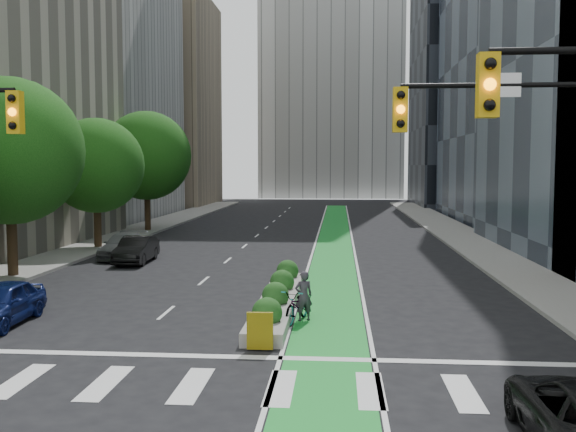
% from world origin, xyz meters
% --- Properties ---
extents(ground, '(160.00, 160.00, 0.00)m').
position_xyz_m(ground, '(0.00, 0.00, 0.00)').
color(ground, black).
rests_on(ground, ground).
extents(sidewalk_left, '(3.60, 90.00, 0.15)m').
position_xyz_m(sidewalk_left, '(-11.80, 25.00, 0.07)').
color(sidewalk_left, gray).
rests_on(sidewalk_left, ground).
extents(sidewalk_right, '(3.60, 90.00, 0.15)m').
position_xyz_m(sidewalk_right, '(11.80, 25.00, 0.07)').
color(sidewalk_right, gray).
rests_on(sidewalk_right, ground).
extents(bike_lane_paint, '(2.20, 70.00, 0.01)m').
position_xyz_m(bike_lane_paint, '(3.00, 30.00, 0.01)').
color(bike_lane_paint, green).
rests_on(bike_lane_paint, ground).
extents(building_tan_far, '(14.00, 16.00, 26.00)m').
position_xyz_m(building_tan_far, '(-20.00, 66.00, 13.00)').
color(building_tan_far, tan).
rests_on(building_tan_far, ground).
extents(building_dark_end, '(14.00, 18.00, 28.00)m').
position_xyz_m(building_dark_end, '(20.00, 68.00, 14.00)').
color(building_dark_end, black).
rests_on(building_dark_end, ground).
extents(tree_mid, '(6.40, 6.40, 8.78)m').
position_xyz_m(tree_mid, '(-11.00, 12.00, 5.57)').
color(tree_mid, black).
rests_on(tree_mid, ground).
extents(tree_midfar, '(5.60, 5.60, 7.76)m').
position_xyz_m(tree_midfar, '(-11.00, 22.00, 4.95)').
color(tree_midfar, black).
rests_on(tree_midfar, ground).
extents(tree_far, '(6.60, 6.60, 9.00)m').
position_xyz_m(tree_far, '(-11.00, 32.00, 5.69)').
color(tree_far, black).
rests_on(tree_far, ground).
extents(signal_right, '(5.82, 0.51, 7.20)m').
position_xyz_m(signal_right, '(8.67, 0.47, 4.80)').
color(signal_right, black).
rests_on(signal_right, ground).
extents(median_planter, '(1.20, 10.26, 1.10)m').
position_xyz_m(median_planter, '(1.20, 7.04, 0.37)').
color(median_planter, gray).
rests_on(median_planter, ground).
extents(bicycle, '(1.22, 2.14, 1.06)m').
position_xyz_m(bicycle, '(2.00, 5.07, 0.53)').
color(bicycle, gray).
rests_on(bicycle, ground).
extents(cyclist, '(0.69, 0.57, 1.60)m').
position_xyz_m(cyclist, '(2.18, 5.25, 0.80)').
color(cyclist, '#37313B').
rests_on(cyclist, ground).
extents(parked_car_left_near, '(1.73, 3.99, 1.34)m').
position_xyz_m(parked_car_left_near, '(-7.20, 4.00, 0.67)').
color(parked_car_left_near, '#0D1953').
rests_on(parked_car_left_near, ground).
extents(parked_car_left_mid, '(1.59, 4.16, 1.35)m').
position_xyz_m(parked_car_left_mid, '(-7.00, 16.83, 0.68)').
color(parked_car_left_mid, black).
rests_on(parked_car_left_mid, ground).
extents(parked_car_left_far, '(2.04, 4.58, 1.31)m').
position_xyz_m(parked_car_left_far, '(-8.25, 18.52, 0.65)').
color(parked_car_left_far, '#4E5053').
rests_on(parked_car_left_far, ground).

